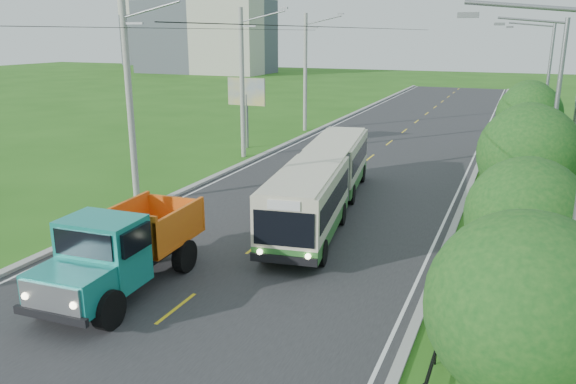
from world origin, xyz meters
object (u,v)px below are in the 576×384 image
Objects in this scene: streetlight_near at (573,196)px; bus at (323,178)px; streetlight_far at (544,87)px; tree_front at (527,316)px; tree_second at (527,222)px; tree_third at (530,160)px; pole_near at (130,103)px; billboard_left at (247,96)px; streetlight_mid at (552,114)px; tree_back at (529,109)px; tree_fifth at (530,118)px; tree_fourth at (529,142)px; pole_far at (306,72)px; pole_mid at (243,83)px; planter_near at (479,271)px; planter_far at (500,172)px; dump_truck at (122,245)px; planter_mid at (492,208)px.

streetlight_near reaches higher than bus.
tree_front is at bearing -91.41° from streetlight_far.
tree_third is (0.00, 6.00, 0.47)m from tree_second.
tree_front is at bearing -35.36° from pole_near.
streetlight_near is 1.74× the size of billboard_left.
pole_near is at bearing -165.19° from streetlight_mid.
tree_fifth is at bearing -90.00° from tree_back.
tree_fifth is (0.00, 6.00, 0.27)m from tree_fourth.
pole_far reaches higher than streetlight_mid.
pole_mid reaches higher than billboard_left.
pole_far reaches higher than billboard_left.
tree_fifth is at bearing 90.00° from tree_fourth.
tree_third is 4.46m from planter_near.
planter_far is 0.04× the size of bus.
streetlight_near and streetlight_far have the same top height.
planter_far is 0.13× the size of billboard_left.
streetlight_far reaches higher than tree_back.
pole_mid is 14.93× the size of planter_far.
tree_third is 0.66× the size of streetlight_mid.
streetlight_near reaches higher than planter_near.
dump_truck is (7.14, -23.49, -2.26)m from billboard_left.
tree_second is (-0.00, 6.00, -0.20)m from tree_front.
streetlight_near is at bearing -86.82° from tree_fourth.
tree_front is 4.11m from streetlight_near.
streetlight_far is at bearing 67.08° from tree_back.
tree_back is 8.21× the size of planter_far.
pole_near is 1.89× the size of tree_second.
pole_near is 0.65× the size of bus.
streetlight_near is 1.00× the size of streetlight_mid.
pole_near is at bearing 169.91° from planter_near.
pole_near is 10.11m from bus.
tree_fourth is 0.60× the size of streetlight_near.
streetlight_near reaches higher than billboard_left.
streetlight_far is at bearing 90.00° from streetlight_mid.
pole_far is at bearing 90.00° from pole_near.
tree_third is 9.48m from bus.
bus is (-7.52, 4.95, 1.47)m from planter_near.
planter_near is at bearing 97.26° from tree_front.
planter_mid is at bearing 16.52° from pole_near.
planter_near is (-1.26, -14.14, -3.57)m from tree_fifth.
tree_third is 14.60m from dump_truck.
billboard_left is (-19.36, -2.14, 0.21)m from tree_back.
dump_truck is (-12.22, -13.63, -1.98)m from tree_fourth.
pole_mid is 1.46× the size of dump_truck.
tree_fourth reaches higher than billboard_left.
bus is at bearing -124.26° from planter_far.
bus is (-8.78, 8.81, -1.76)m from tree_second.
streetlight_mid reaches higher than tree_third.
streetlight_near is (0.79, -8.14, 0.92)m from tree_third.
billboard_left is (-19.36, 15.86, -0.12)m from tree_third.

